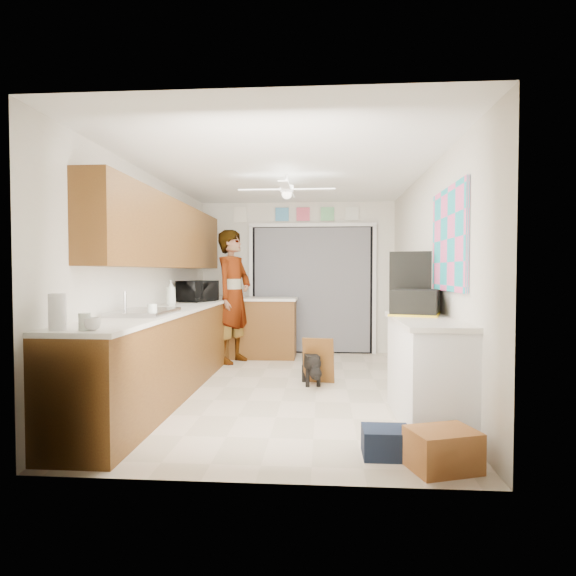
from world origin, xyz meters
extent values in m
plane|color=beige|center=(0.00, 0.00, 0.00)|extent=(5.00, 5.00, 0.00)
plane|color=white|center=(0.00, 0.00, 2.50)|extent=(5.00, 5.00, 0.00)
plane|color=beige|center=(0.00, 2.50, 1.25)|extent=(3.20, 0.00, 3.20)
plane|color=beige|center=(0.00, -2.50, 1.25)|extent=(3.20, 0.00, 3.20)
plane|color=beige|center=(-1.60, 0.00, 1.25)|extent=(0.00, 5.00, 5.00)
plane|color=beige|center=(1.60, 0.00, 1.25)|extent=(0.00, 5.00, 5.00)
cube|color=brown|center=(-1.30, 0.00, 0.45)|extent=(0.60, 4.80, 0.90)
cube|color=white|center=(-1.29, 0.00, 0.92)|extent=(0.62, 4.80, 0.04)
cube|color=brown|center=(-1.44, 0.20, 1.80)|extent=(0.32, 4.00, 0.80)
cube|color=silver|center=(-1.29, -1.00, 0.95)|extent=(0.50, 0.76, 0.06)
cylinder|color=silver|center=(-1.48, -1.00, 1.05)|extent=(0.03, 0.03, 0.22)
cube|color=brown|center=(-0.50, 2.00, 0.45)|extent=(1.00, 0.60, 0.90)
cube|color=white|center=(-0.50, 2.00, 0.92)|extent=(1.04, 0.64, 0.04)
cube|color=black|center=(0.25, 2.47, 1.05)|extent=(2.00, 0.06, 2.10)
cube|color=gray|center=(0.25, 2.43, 1.05)|extent=(1.90, 0.03, 2.05)
cube|color=white|center=(-0.77, 2.44, 1.05)|extent=(0.06, 0.04, 2.10)
cube|color=white|center=(1.27, 2.44, 1.05)|extent=(0.06, 0.04, 2.10)
cube|color=white|center=(0.25, 2.44, 2.12)|extent=(2.10, 0.04, 0.06)
cube|color=#4C98CC|center=(-0.25, 2.47, 2.30)|extent=(0.22, 0.02, 0.22)
cube|color=#E0546F|center=(0.10, 2.47, 2.30)|extent=(0.22, 0.02, 0.22)
cube|color=#6EC180|center=(0.50, 2.47, 2.30)|extent=(0.22, 0.02, 0.22)
cube|color=silver|center=(0.90, 2.47, 2.30)|extent=(0.22, 0.02, 0.22)
cube|color=silver|center=(-0.95, 2.47, 2.30)|extent=(0.22, 0.02, 0.26)
cube|color=white|center=(1.35, -1.20, 0.45)|extent=(0.50, 1.40, 0.90)
cube|color=white|center=(1.34, -1.20, 0.92)|extent=(0.54, 1.44, 0.04)
cube|color=#FB5C9E|center=(1.58, -1.00, 1.65)|extent=(0.03, 1.15, 0.95)
cube|color=white|center=(0.00, 0.20, 2.32)|extent=(1.14, 1.14, 0.24)
imported|color=black|center=(-1.29, 0.97, 1.08)|extent=(0.52, 0.61, 0.29)
imported|color=silver|center=(-1.42, 0.21, 1.10)|extent=(0.12, 0.12, 0.32)
imported|color=white|center=(-1.19, -2.25, 0.99)|extent=(0.14, 0.14, 0.09)
cylinder|color=silver|center=(-1.11, -1.26, 1.00)|extent=(0.11, 0.11, 0.12)
cylinder|color=silver|center=(-1.24, -2.25, 1.00)|extent=(0.10, 0.10, 0.12)
cylinder|color=white|center=(-1.44, -2.25, 1.07)|extent=(0.14, 0.14, 0.26)
cube|color=black|center=(1.32, -0.81, 1.06)|extent=(0.56, 0.65, 0.24)
cube|color=yellow|center=(1.32, -0.81, 0.95)|extent=(0.59, 0.68, 0.02)
cube|color=black|center=(1.32, -0.52, 1.31)|extent=(0.41, 0.15, 0.50)
cube|color=#BB6F3A|center=(1.25, -2.20, 0.14)|extent=(0.53, 0.46, 0.28)
cube|color=#131C31|center=(0.89, -1.99, 0.10)|extent=(0.34, 0.29, 0.21)
cube|color=brown|center=(0.38, 0.27, 0.28)|extent=(0.39, 0.20, 0.56)
imported|color=white|center=(-0.90, 1.55, 0.99)|extent=(0.71, 0.84, 1.97)
cube|color=black|center=(0.29, 0.22, 0.21)|extent=(0.33, 0.56, 0.41)
camera|label=1|loc=(0.43, -5.51, 1.36)|focal=30.00mm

